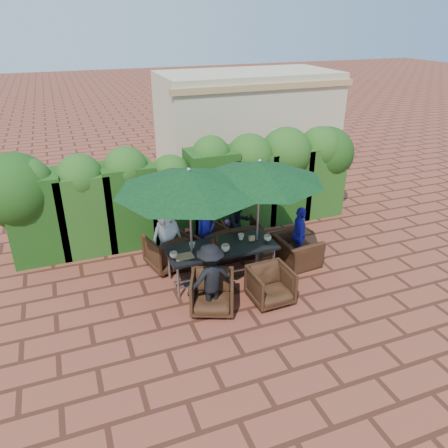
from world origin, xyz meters
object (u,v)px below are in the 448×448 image
object	(u,v)px
umbrella_left	(189,181)
umbrella_right	(259,171)
dining_table	(221,250)
chair_far_right	(240,235)
chair_far_left	(168,249)
chair_end_right	(297,246)
chair_near_right	(271,284)
chair_far_mid	(208,242)
chair_near_left	(212,291)

from	to	relation	value
umbrella_left	umbrella_right	size ratio (longest dim) A/B	1.09
dining_table	umbrella_right	size ratio (longest dim) A/B	0.87
chair_far_right	chair_far_left	bearing A→B (deg)	7.62
chair_far_left	chair_end_right	distance (m)	2.77
chair_far_right	chair_near_right	size ratio (longest dim) A/B	1.10
chair_far_right	chair_far_mid	bearing A→B (deg)	10.01
chair_near_right	dining_table	bearing A→B (deg)	117.22
chair_far_mid	chair_near_right	world-z (taller)	chair_far_mid
umbrella_left	umbrella_right	xyz separation A→B (m)	(1.41, 0.01, -0.00)
chair_far_mid	chair_far_right	bearing A→B (deg)	165.69
dining_table	chair_near_right	world-z (taller)	chair_near_right
chair_far_left	chair_end_right	xyz separation A→B (m)	(2.64, -0.84, -0.01)
chair_far_left	chair_near_left	distance (m)	1.83
chair_near_left	chair_far_mid	bearing A→B (deg)	95.72
chair_far_mid	umbrella_right	bearing A→B (deg)	114.54
umbrella_right	chair_near_right	world-z (taller)	umbrella_right
chair_far_mid	dining_table	bearing A→B (deg)	70.85
umbrella_left	chair_end_right	bearing A→B (deg)	0.18
dining_table	chair_end_right	size ratio (longest dim) A/B	2.32
chair_far_right	chair_near_left	world-z (taller)	chair_far_right
dining_table	chair_far_mid	distance (m)	0.90
chair_far_right	chair_near_left	bearing A→B (deg)	59.91
dining_table	chair_far_right	size ratio (longest dim) A/B	2.62
chair_end_right	chair_near_left	bearing A→B (deg)	107.99
chair_far_right	umbrella_left	bearing A→B (deg)	38.37
dining_table	umbrella_right	bearing A→B (deg)	2.13
umbrella_left	chair_far_right	bearing A→B (deg)	32.88
chair_near_right	chair_near_left	bearing A→B (deg)	171.29
chair_far_mid	chair_end_right	world-z (taller)	chair_far_mid
chair_far_mid	chair_far_right	size ratio (longest dim) A/B	1.00
chair_far_left	chair_near_right	distance (m)	2.43
dining_table	umbrella_right	world-z (taller)	umbrella_right
chair_far_left	chair_far_right	world-z (taller)	chair_far_left
umbrella_left	chair_near_left	size ratio (longest dim) A/B	3.48
chair_far_left	chair_near_right	xyz separation A→B (m)	(1.48, -1.93, -0.04)
chair_far_left	chair_near_right	world-z (taller)	chair_far_left
umbrella_left	chair_far_mid	size ratio (longest dim) A/B	3.28
chair_far_left	chair_far_mid	xyz separation A→B (m)	(0.90, -0.00, -0.00)
umbrella_right	chair_far_mid	xyz separation A→B (m)	(-0.79, 0.84, -1.79)
umbrella_right	chair_far_right	distance (m)	2.01
chair_far_left	chair_far_right	distance (m)	1.70
chair_far_left	chair_far_mid	world-z (taller)	chair_far_left
umbrella_left	chair_far_left	distance (m)	2.00
umbrella_right	chair_far_left	bearing A→B (deg)	153.63
dining_table	chair_near_left	bearing A→B (deg)	-119.49
chair_far_right	chair_end_right	size ratio (longest dim) A/B	0.89
umbrella_left	chair_far_right	xyz separation A→B (m)	(1.41, 0.91, -1.79)
chair_end_right	dining_table	bearing A→B (deg)	86.11
chair_near_left	chair_near_right	xyz separation A→B (m)	(1.11, -0.13, -0.01)
umbrella_right	chair_end_right	bearing A→B (deg)	-0.32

